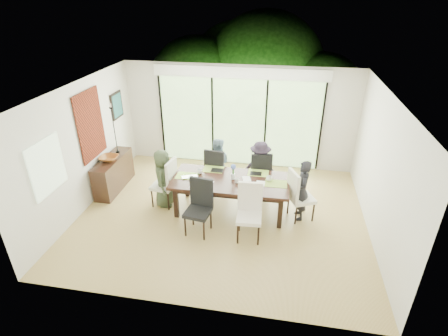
% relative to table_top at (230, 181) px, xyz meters
% --- Properties ---
extents(floor, '(6.00, 5.00, 0.01)m').
position_rel_table_top_xyz_m(floor, '(-0.15, -0.19, -0.74)').
color(floor, olive).
rests_on(floor, ground).
extents(ceiling, '(6.00, 5.00, 0.01)m').
position_rel_table_top_xyz_m(ceiling, '(-0.15, -0.19, 1.97)').
color(ceiling, white).
rests_on(ceiling, wall_back).
extents(wall_back, '(6.00, 0.02, 2.70)m').
position_rel_table_top_xyz_m(wall_back, '(-0.15, 2.32, 0.61)').
color(wall_back, beige).
rests_on(wall_back, floor).
extents(wall_front, '(6.00, 0.02, 2.70)m').
position_rel_table_top_xyz_m(wall_front, '(-0.15, -2.70, 0.61)').
color(wall_front, silver).
rests_on(wall_front, floor).
extents(wall_left, '(0.02, 5.00, 2.70)m').
position_rel_table_top_xyz_m(wall_left, '(-3.16, -0.19, 0.61)').
color(wall_left, silver).
rests_on(wall_left, floor).
extents(wall_right, '(0.02, 5.00, 2.70)m').
position_rel_table_top_xyz_m(wall_right, '(2.86, -0.19, 0.61)').
color(wall_right, beige).
rests_on(wall_right, floor).
extents(glass_doors, '(4.20, 0.02, 2.30)m').
position_rel_table_top_xyz_m(glass_doors, '(-0.15, 2.28, 0.46)').
color(glass_doors, '#598C3F').
rests_on(glass_doors, wall_back).
extents(blinds_header, '(4.40, 0.06, 0.28)m').
position_rel_table_top_xyz_m(blinds_header, '(-0.15, 2.27, 1.76)').
color(blinds_header, white).
rests_on(blinds_header, wall_back).
extents(mullion_a, '(0.05, 0.04, 2.30)m').
position_rel_table_top_xyz_m(mullion_a, '(-2.25, 2.27, 0.46)').
color(mullion_a, black).
rests_on(mullion_a, wall_back).
extents(mullion_b, '(0.05, 0.04, 2.30)m').
position_rel_table_top_xyz_m(mullion_b, '(-0.85, 2.27, 0.46)').
color(mullion_b, black).
rests_on(mullion_b, wall_back).
extents(mullion_c, '(0.05, 0.04, 2.30)m').
position_rel_table_top_xyz_m(mullion_c, '(0.55, 2.27, 0.46)').
color(mullion_c, black).
rests_on(mullion_c, wall_back).
extents(mullion_d, '(0.05, 0.04, 2.30)m').
position_rel_table_top_xyz_m(mullion_d, '(1.95, 2.27, 0.46)').
color(mullion_d, black).
rests_on(mullion_d, wall_back).
extents(side_window, '(0.02, 0.90, 1.00)m').
position_rel_table_top_xyz_m(side_window, '(-3.12, -1.39, 0.76)').
color(side_window, '#8CAD7F').
rests_on(side_window, wall_left).
extents(deck, '(6.00, 1.80, 0.10)m').
position_rel_table_top_xyz_m(deck, '(-0.15, 3.21, -0.79)').
color(deck, brown).
rests_on(deck, ground).
extents(rail_top, '(6.00, 0.08, 0.06)m').
position_rel_table_top_xyz_m(rail_top, '(-0.15, 4.01, -0.19)').
color(rail_top, brown).
rests_on(rail_top, deck).
extents(foliage_left, '(3.20, 3.20, 3.20)m').
position_rel_table_top_xyz_m(foliage_left, '(-1.95, 5.01, 0.70)').
color(foliage_left, '#14380F').
rests_on(foliage_left, ground).
extents(foliage_mid, '(4.00, 4.00, 4.00)m').
position_rel_table_top_xyz_m(foliage_mid, '(0.25, 5.61, 1.06)').
color(foliage_mid, '#14380F').
rests_on(foliage_mid, ground).
extents(foliage_right, '(2.80, 2.80, 2.80)m').
position_rel_table_top_xyz_m(foliage_right, '(2.05, 4.81, 0.52)').
color(foliage_right, '#14380F').
rests_on(foliage_right, ground).
extents(foliage_far, '(3.60, 3.60, 3.60)m').
position_rel_table_top_xyz_m(foliage_far, '(-0.75, 6.31, 0.88)').
color(foliage_far, '#14380F').
rests_on(foliage_far, ground).
extents(table_top, '(2.45, 1.12, 0.06)m').
position_rel_table_top_xyz_m(table_top, '(0.00, 0.00, 0.00)').
color(table_top, black).
rests_on(table_top, floor).
extents(table_apron, '(2.25, 0.92, 0.10)m').
position_rel_table_top_xyz_m(table_apron, '(0.00, 0.00, -0.09)').
color(table_apron, black).
rests_on(table_apron, floor).
extents(table_leg_fl, '(0.09, 0.09, 0.71)m').
position_rel_table_top_xyz_m(table_leg_fl, '(-1.08, -0.43, -0.38)').
color(table_leg_fl, black).
rests_on(table_leg_fl, floor).
extents(table_leg_fr, '(0.09, 0.09, 0.71)m').
position_rel_table_top_xyz_m(table_leg_fr, '(1.08, -0.43, -0.38)').
color(table_leg_fr, black).
rests_on(table_leg_fr, floor).
extents(table_leg_bl, '(0.09, 0.09, 0.71)m').
position_rel_table_top_xyz_m(table_leg_bl, '(-1.08, 0.43, -0.38)').
color(table_leg_bl, black).
rests_on(table_leg_bl, floor).
extents(table_leg_br, '(0.09, 0.09, 0.71)m').
position_rel_table_top_xyz_m(table_leg_br, '(1.08, 0.43, -0.38)').
color(table_leg_br, black).
rests_on(table_leg_br, floor).
extents(chair_left_end, '(0.53, 0.53, 1.12)m').
position_rel_table_top_xyz_m(chair_left_end, '(-1.50, -0.00, -0.17)').
color(chair_left_end, silver).
rests_on(chair_left_end, floor).
extents(chair_right_end, '(0.62, 0.62, 1.12)m').
position_rel_table_top_xyz_m(chair_right_end, '(1.50, 0.00, -0.17)').
color(chair_right_end, white).
rests_on(chair_right_end, floor).
extents(chair_far_left, '(0.52, 0.52, 1.12)m').
position_rel_table_top_xyz_m(chair_far_left, '(-0.45, 0.85, -0.17)').
color(chair_far_left, black).
rests_on(chair_far_left, floor).
extents(chair_far_right, '(0.56, 0.56, 1.12)m').
position_rel_table_top_xyz_m(chair_far_right, '(0.55, 0.85, -0.17)').
color(chair_far_right, black).
rests_on(chair_far_right, floor).
extents(chair_near_left, '(0.53, 0.53, 1.12)m').
position_rel_table_top_xyz_m(chair_near_left, '(-0.50, -0.87, -0.17)').
color(chair_near_left, black).
rests_on(chair_near_left, floor).
extents(chair_near_right, '(0.50, 0.50, 1.12)m').
position_rel_table_top_xyz_m(chair_near_right, '(0.50, -0.87, -0.17)').
color(chair_near_right, white).
rests_on(chair_near_right, floor).
extents(person_left_end, '(0.45, 0.65, 1.32)m').
position_rel_table_top_xyz_m(person_left_end, '(-1.48, -0.00, -0.08)').
color(person_left_end, '#3A4830').
rests_on(person_left_end, floor).
extents(person_right_end, '(0.47, 0.66, 1.32)m').
position_rel_table_top_xyz_m(person_right_end, '(1.48, -0.00, -0.08)').
color(person_right_end, black).
rests_on(person_right_end, floor).
extents(person_far_left, '(0.67, 0.48, 1.32)m').
position_rel_table_top_xyz_m(person_far_left, '(-0.45, 0.83, -0.08)').
color(person_far_left, '#6E8C9F').
rests_on(person_far_left, floor).
extents(person_far_right, '(0.63, 0.40, 1.32)m').
position_rel_table_top_xyz_m(person_far_right, '(0.55, 0.83, -0.08)').
color(person_far_right, '#251C2B').
rests_on(person_far_right, floor).
extents(placemat_left, '(0.45, 0.33, 0.01)m').
position_rel_table_top_xyz_m(placemat_left, '(-0.95, 0.00, 0.03)').
color(placemat_left, '#96C647').
rests_on(placemat_left, table_top).
extents(placemat_right, '(0.45, 0.33, 0.01)m').
position_rel_table_top_xyz_m(placemat_right, '(0.95, 0.00, 0.03)').
color(placemat_right, olive).
rests_on(placemat_right, table_top).
extents(placemat_far_l, '(0.45, 0.33, 0.01)m').
position_rel_table_top_xyz_m(placemat_far_l, '(-0.45, 0.40, 0.03)').
color(placemat_far_l, '#95BB42').
rests_on(placemat_far_l, table_top).
extents(placemat_far_r, '(0.45, 0.33, 0.01)m').
position_rel_table_top_xyz_m(placemat_far_r, '(0.55, 0.40, 0.03)').
color(placemat_far_r, '#9DC145').
rests_on(placemat_far_r, table_top).
extents(placemat_paper, '(0.45, 0.33, 0.01)m').
position_rel_table_top_xyz_m(placemat_paper, '(-0.55, -0.30, 0.03)').
color(placemat_paper, white).
rests_on(placemat_paper, table_top).
extents(tablet_far_l, '(0.27, 0.18, 0.01)m').
position_rel_table_top_xyz_m(tablet_far_l, '(-0.35, 0.35, 0.04)').
color(tablet_far_l, black).
rests_on(tablet_far_l, table_top).
extents(tablet_far_r, '(0.25, 0.17, 0.01)m').
position_rel_table_top_xyz_m(tablet_far_r, '(0.50, 0.35, 0.04)').
color(tablet_far_r, black).
rests_on(tablet_far_r, table_top).
extents(papers, '(0.31, 0.22, 0.00)m').
position_rel_table_top_xyz_m(papers, '(0.70, -0.05, 0.03)').
color(papers, white).
rests_on(papers, table_top).
extents(platter_base, '(0.27, 0.27, 0.02)m').
position_rel_table_top_xyz_m(platter_base, '(-0.55, -0.30, 0.05)').
color(platter_base, white).
rests_on(platter_base, table_top).
extents(platter_snacks, '(0.20, 0.20, 0.01)m').
position_rel_table_top_xyz_m(platter_snacks, '(-0.55, -0.30, 0.07)').
color(platter_snacks, '#C75E17').
rests_on(platter_snacks, table_top).
extents(vase, '(0.08, 0.08, 0.12)m').
position_rel_table_top_xyz_m(vase, '(0.05, 0.05, 0.09)').
color(vase, silver).
rests_on(vase, table_top).
extents(hyacinth_stems, '(0.04, 0.04, 0.16)m').
position_rel_table_top_xyz_m(hyacinth_stems, '(0.05, 0.05, 0.21)').
color(hyacinth_stems, '#337226').
rests_on(hyacinth_stems, table_top).
extents(hyacinth_blooms, '(0.11, 0.11, 0.11)m').
position_rel_table_top_xyz_m(hyacinth_blooms, '(0.05, 0.05, 0.32)').
color(hyacinth_blooms, '#526DCD').
rests_on(hyacinth_blooms, table_top).
extents(laptop, '(0.39, 0.33, 0.03)m').
position_rel_table_top_xyz_m(laptop, '(-0.85, -0.10, 0.04)').
color(laptop, silver).
rests_on(laptop, table_top).
extents(cup_a, '(0.17, 0.17, 0.10)m').
position_rel_table_top_xyz_m(cup_a, '(-0.70, 0.15, 0.08)').
color(cup_a, white).
rests_on(cup_a, table_top).
extents(cup_b, '(0.14, 0.14, 0.09)m').
position_rel_table_top_xyz_m(cup_b, '(0.15, -0.10, 0.08)').
color(cup_b, white).
rests_on(cup_b, table_top).
extents(cup_c, '(0.15, 0.15, 0.10)m').
position_rel_table_top_xyz_m(cup_c, '(0.80, 0.10, 0.08)').
color(cup_c, white).
rests_on(cup_c, table_top).
extents(book, '(0.22, 0.27, 0.02)m').
position_rel_table_top_xyz_m(book, '(0.25, 0.05, 0.04)').
color(book, white).
rests_on(book, table_top).
extents(sideboard, '(0.40, 1.41, 0.79)m').
position_rel_table_top_xyz_m(sideboard, '(-2.91, 0.47, -0.34)').
color(sideboard, black).
rests_on(sideboard, floor).
extents(bowl, '(0.42, 0.42, 0.10)m').
position_rel_table_top_xyz_m(bowl, '(-2.91, 0.37, 0.11)').
color(bowl, brown).
rests_on(bowl, sideboard).
extents(candlestick_base, '(0.09, 0.09, 0.04)m').
position_rel_table_top_xyz_m(candlestick_base, '(-2.91, 0.82, 0.08)').
color(candlestick_base, black).
rests_on(candlestick_base, sideboard).
extents(candlestick_shaft, '(0.02, 0.02, 1.10)m').
position_rel_table_top_xyz_m(candlestick_shaft, '(-2.91, 0.82, 0.63)').
color(candlestick_shaft, black).
rests_on(candlestick_shaft, sideboard).
extents(candlestick_pan, '(0.09, 0.09, 0.03)m').
position_rel_table_top_xyz_m(candlestick_pan, '(-2.91, 0.82, 1.18)').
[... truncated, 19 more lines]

